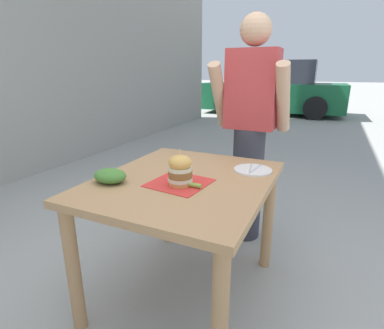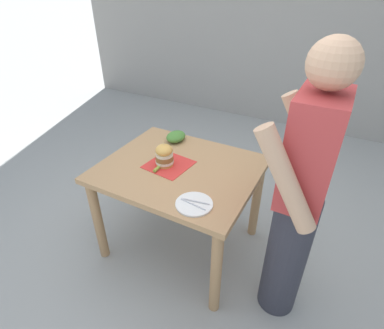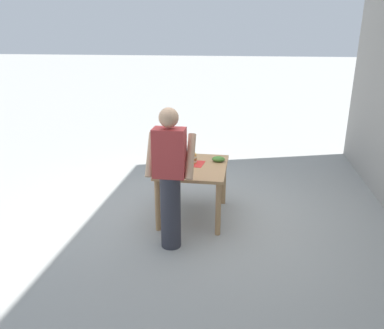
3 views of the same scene
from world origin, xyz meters
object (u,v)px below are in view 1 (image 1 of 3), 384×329
(side_plate_with_forks, at_px, (253,170))
(sandwich, at_px, (180,170))
(pickle_spear, at_px, (193,185))
(diner_across_table, at_px, (250,130))
(parked_car_near_curb, at_px, (274,90))
(parked_car_far_end, at_px, (100,86))
(patio_table, at_px, (184,198))
(side_salad, at_px, (110,176))

(side_plate_with_forks, bearing_deg, sandwich, -126.39)
(side_plate_with_forks, bearing_deg, pickle_spear, -117.94)
(sandwich, distance_m, side_plate_with_forks, 0.48)
(diner_across_table, bearing_deg, parked_car_near_curb, 98.86)
(pickle_spear, xyz_separation_m, parked_car_far_end, (-7.87, 8.25, -0.04))
(patio_table, height_order, pickle_spear, pickle_spear)
(pickle_spear, distance_m, diner_across_table, 0.94)
(patio_table, distance_m, sandwich, 0.23)
(sandwich, bearing_deg, patio_table, 105.37)
(sandwich, height_order, diner_across_table, diner_across_table)
(sandwich, xyz_separation_m, diner_across_table, (0.12, 0.92, 0.05))
(pickle_spear, bearing_deg, parked_car_far_end, 133.65)
(patio_table, bearing_deg, side_salad, -145.70)
(parked_car_far_end, bearing_deg, side_plate_with_forks, -44.22)
(diner_across_table, distance_m, parked_car_near_curb, 7.68)
(patio_table, bearing_deg, pickle_spear, -46.86)
(patio_table, relative_size, pickle_spear, 12.26)
(sandwich, relative_size, diner_across_table, 0.11)
(diner_across_table, height_order, parked_car_near_curb, diner_across_table)
(parked_car_far_end, bearing_deg, side_salad, -48.32)
(parked_car_far_end, bearing_deg, patio_table, -46.34)
(patio_table, distance_m, side_plate_with_forks, 0.44)
(sandwich, relative_size, pickle_spear, 2.20)
(patio_table, height_order, side_salad, side_salad)
(side_plate_with_forks, bearing_deg, side_salad, -141.63)
(pickle_spear, relative_size, parked_car_far_end, 0.02)
(patio_table, distance_m, parked_car_near_curb, 8.47)
(pickle_spear, bearing_deg, side_salad, -165.35)
(patio_table, relative_size, parked_car_near_curb, 0.25)
(sandwich, distance_m, side_salad, 0.37)
(side_plate_with_forks, xyz_separation_m, parked_car_near_curb, (-1.35, 8.13, -0.03))
(parked_car_near_curb, xyz_separation_m, parked_car_far_end, (-6.73, -0.27, 0.00))
(parked_car_near_curb, bearing_deg, side_plate_with_forks, -80.59)
(pickle_spear, relative_size, parked_car_near_curb, 0.02)
(side_salad, distance_m, parked_car_near_curb, 8.66)
(side_salad, bearing_deg, side_plate_with_forks, 38.37)
(side_plate_with_forks, xyz_separation_m, parked_car_far_end, (-8.08, 7.86, -0.03))
(sandwich, distance_m, diner_across_table, 0.93)
(pickle_spear, xyz_separation_m, side_plate_with_forks, (0.21, 0.39, -0.01))
(side_salad, relative_size, diner_across_table, 0.11)
(sandwich, relative_size, side_plate_with_forks, 0.87)
(side_plate_with_forks, bearing_deg, diner_across_table, 106.99)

